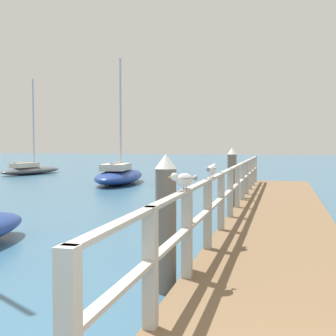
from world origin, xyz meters
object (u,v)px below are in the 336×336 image
seagull_background (212,169)px  boat_6 (119,175)px  seagull_foreground (184,179)px  dock_piling_near (166,223)px  dock_piling_far (232,178)px  boat_2 (31,169)px

seagull_background → boat_6: 15.47m
seagull_foreground → seagull_background: size_ratio=0.92×
dock_piling_near → seagull_foreground: 0.96m
dock_piling_far → seagull_foreground: (0.38, -8.79, 0.64)m
dock_piling_near → dock_piling_far: same height
dock_piling_near → seagull_background: 1.70m
dock_piling_far → seagull_foreground: dock_piling_far is taller
dock_piling_near → boat_6: 16.68m
dock_piling_near → seagull_background: (0.38, 1.53, 0.64)m
seagull_background → dock_piling_far: bearing=98.5°
dock_piling_near → seagull_background: size_ratio=3.89×
boat_2 → seagull_foreground: bearing=-43.9°
seagull_background → boat_6: size_ratio=0.08×
seagull_foreground → seagull_background: bearing=-61.6°
boat_6 → seagull_foreground: bearing=-74.0°
seagull_background → boat_6: boat_6 is taller
boat_2 → seagull_background: bearing=-41.0°
seagull_foreground → dock_piling_far: bearing=-59.1°
dock_piling_near → boat_6: (-6.30, 15.44, -0.52)m
boat_2 → boat_6: (7.94, -5.20, 0.10)m
seagull_background → boat_6: (-6.68, 13.91, -1.16)m
dock_piling_near → dock_piling_far: bearing=90.0°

